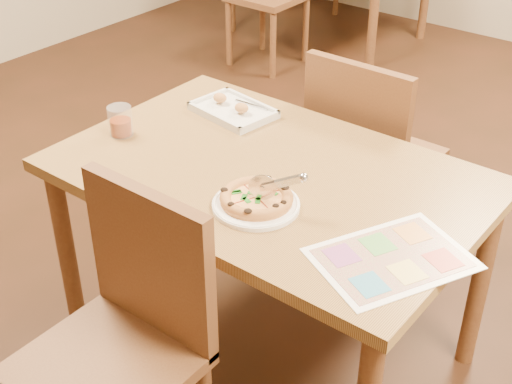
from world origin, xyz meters
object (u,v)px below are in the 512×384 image
Objects in this scene: dining_table at (269,194)px; menu at (392,258)px; plate at (256,205)px; pizza_cutter at (276,184)px; chair_near at (129,313)px; chair_far at (366,141)px; glass_tumbler at (120,123)px; pizza at (256,198)px; appetizer_tray at (233,110)px.

menu reaches higher than dining_table.
pizza_cutter is at bearing 28.51° from plate.
menu is (0.51, -0.16, 0.09)m from dining_table.
chair_near is at bearing -137.60° from pizza_cutter.
chair_far reaches higher than glass_tumbler.
dining_table is at bearing 117.03° from pizza.
plate reaches higher than menu.
pizza is 0.54× the size of menu.
appetizer_tray is (-0.34, 0.84, 0.17)m from chair_near.
pizza_cutter is at bearing 100.70° from chair_far.
pizza is 0.08m from pizza_cutter.
glass_tumbler is at bearing 53.59° from chair_far.
plate is at bearing -44.12° from appetizer_tray.
chair_far is at bearing 53.59° from glass_tumbler.
pizza_cutter is 0.38m from menu.
pizza is at bearing 96.61° from chair_far.
pizza_cutter is at bearing 179.67° from menu.
appetizer_tray is at bearing 135.88° from plate.
dining_table is 2.77× the size of chair_far.
chair_near and chair_far have the same top height.
chair_near reaches higher than plate.
glass_tumbler is (-0.67, 0.04, -0.04)m from pizza_cutter.
chair_far is 1.55× the size of appetizer_tray.
chair_near is at bearing 90.00° from chair_far.
glass_tumbler is (-0.62, 0.06, 0.02)m from pizza.
chair_far is 1.90× the size of plate.
glass_tumbler is at bearing 177.57° from menu.
pizza is at bearing 119.17° from plate.
chair_near is (0.00, -0.60, -0.07)m from dining_table.
menu is at bearing -17.31° from dining_table.
plate is 0.60m from appetizer_tray.
appetizer_tray is (-0.48, 0.39, -0.07)m from pizza_cutter.
chair_far is 0.80m from pizza.
chair_far is 0.81m from plate.
pizza_cutter is 0.36× the size of menu.
pizza_cutter is at bearing -47.70° from dining_table.
chair_far is at bearing 90.00° from chair_near.
chair_near reaches higher than pizza.
dining_table is 0.23m from plate.
menu is (0.37, -0.00, -0.08)m from pizza_cutter.
appetizer_tray is 0.79× the size of menu.
chair_near reaches higher than appetizer_tray.
chair_far reaches higher than dining_table.
pizza_cutter is at bearing -39.19° from appetizer_tray.
chair_far reaches higher than appetizer_tray.
plate is 0.02m from pizza.
plate is (0.09, 0.42, 0.16)m from chair_near.
chair_far is 3.37× the size of pizza_cutter.
chair_near is at bearing -42.58° from glass_tumbler.
chair_near is 2.26× the size of pizza.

